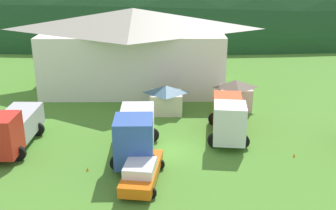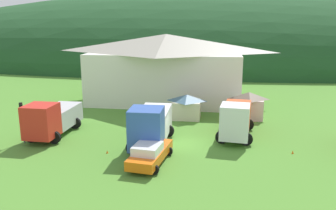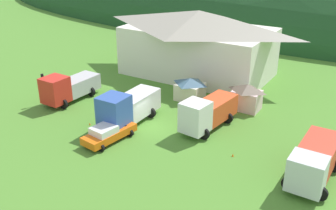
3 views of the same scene
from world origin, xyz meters
name	(u,v)px [view 2 (image 2 of 3)]	position (x,y,z in m)	size (l,w,h in m)	color
ground_plane	(183,144)	(0.00, 0.00, 0.00)	(200.00, 200.00, 0.00)	#4C842D
forested_hill_backdrop	(206,62)	(0.00, 61.55, 0.00)	(177.32, 60.00, 33.80)	#1E4723
depot_building	(166,67)	(-3.81, 16.54, 4.42)	(20.13, 11.96, 8.58)	white
play_shed_cream	(187,106)	(-0.39, 8.13, 1.34)	(3.14, 2.80, 2.61)	beige
play_shed_pink	(248,105)	(6.14, 8.92, 1.49)	(3.14, 2.45, 2.89)	beige
crane_truck_red	(52,118)	(-11.93, 0.49, 1.69)	(3.36, 7.27, 3.37)	red
box_truck_blue	(151,124)	(-2.60, -0.77, 1.87)	(3.38, 7.61, 3.75)	#3356AD
heavy_rig_white	(236,118)	(4.52, 2.58, 1.76)	(3.64, 7.43, 3.45)	white
service_pickup_orange	(150,153)	(-2.01, -4.49, 0.83)	(2.89, 5.52, 1.66)	orange
traffic_light_west	(22,118)	(-13.61, -1.48, 2.22)	(0.20, 0.32, 3.55)	#4C4C51
traffic_cone_near_pickup	(293,154)	(8.83, -1.00, 0.00)	(0.36, 0.36, 0.57)	orange
traffic_cone_mid_row	(107,153)	(-5.76, -2.90, 0.00)	(0.36, 0.36, 0.50)	orange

